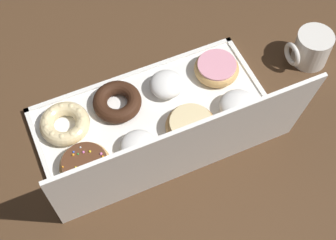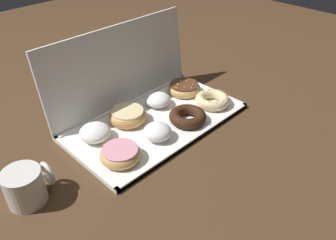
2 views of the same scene
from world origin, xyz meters
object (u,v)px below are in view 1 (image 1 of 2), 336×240
Objects in this scene: powdered_filled_donut_4 at (238,106)px; chocolate_cake_ring_donut_2 at (117,102)px; glazed_ring_donut_5 at (191,126)px; powdered_filled_donut_6 at (139,146)px; cruller_donut_3 at (65,123)px; powdered_filled_donut_1 at (166,84)px; sprinkle_donut_7 at (85,165)px; donut_box at (154,120)px; pink_frosted_donut_0 at (217,68)px; coffee_mug at (311,48)px.

chocolate_cake_ring_donut_2 is at bearing -26.87° from powdered_filled_donut_4.
powdered_filled_donut_6 reaches higher than glazed_ring_donut_5.
glazed_ring_donut_5 is 1.40× the size of powdered_filled_donut_6.
cruller_donut_3 is 1.30× the size of powdered_filled_donut_4.
powdered_filled_donut_1 is at bearing 177.95° from chocolate_cake_ring_donut_2.
sprinkle_donut_7 is at bearing -2.25° from powdered_filled_donut_6.
chocolate_cake_ring_donut_2 is 1.00× the size of cruller_donut_3.
donut_box is 4.68× the size of glazed_ring_donut_5.
chocolate_cake_ring_donut_2 is at bearing -2.05° from powdered_filled_donut_1.
glazed_ring_donut_5 is at bearing 154.60° from cruller_donut_3.
powdered_filled_donut_6 is (0.26, 0.00, -0.00)m from powdered_filled_donut_4.
powdered_filled_donut_4 is 0.26m from powdered_filled_donut_6.
chocolate_cake_ring_donut_2 is at bearing -1.57° from pink_frosted_donut_0.
pink_frosted_donut_0 is 0.12m from powdered_filled_donut_4.
pink_frosted_donut_0 is 1.35× the size of powdered_filled_donut_1.
pink_frosted_donut_0 is at bearing -162.34° from sprinkle_donut_7.
pink_frosted_donut_0 is at bearing -153.91° from powdered_filled_donut_6.
powdered_filled_donut_1 is at bearing -87.65° from glazed_ring_donut_5.
chocolate_cake_ring_donut_2 is 0.50m from coffee_mug.
powdered_filled_donut_6 is 0.12m from sprinkle_donut_7.
glazed_ring_donut_5 is (0.13, 0.13, 0.00)m from pink_frosted_donut_0.
cruller_donut_3 is (0.39, 0.00, -0.00)m from pink_frosted_donut_0.
powdered_filled_donut_4 is (-0.13, 0.13, 0.00)m from powdered_filled_donut_1.
powdered_filled_donut_6 is (-0.00, 0.13, 0.00)m from chocolate_cake_ring_donut_2.
glazed_ring_donut_5 is 0.13m from powdered_filled_donut_6.
powdered_filled_donut_4 is (-0.39, 0.12, 0.00)m from cruller_donut_3.
pink_frosted_donut_0 is at bearing -135.85° from glazed_ring_donut_5.
cruller_donut_3 is at bearing -17.29° from donut_box.
powdered_filled_donut_6 is (0.13, 0.13, -0.00)m from powdered_filled_donut_1.
powdered_filled_donut_4 reaches higher than sprinkle_donut_7.
sprinkle_donut_7 is at bearing -0.72° from glazed_ring_donut_5.
pink_frosted_donut_0 is at bearing -179.95° from cruller_donut_3.
sprinkle_donut_7 reaches higher than pink_frosted_donut_0.
powdered_filled_donut_1 reaches higher than sprinkle_donut_7.
powdered_filled_donut_1 is 0.26m from cruller_donut_3.
glazed_ring_donut_5 is at bearing -179.26° from powdered_filled_donut_6.
coffee_mug is (-0.37, 0.05, 0.01)m from powdered_filled_donut_1.
powdered_filled_donut_6 is at bearing 90.25° from chocolate_cake_ring_donut_2.
donut_box is 4.97× the size of pink_frosted_donut_0.
pink_frosted_donut_0 is at bearing 178.87° from powdered_filled_donut_1.
cruller_donut_3 is at bearing -43.62° from powdered_filled_donut_6.
chocolate_cake_ring_donut_2 is at bearing -176.75° from cruller_donut_3.
donut_box is at bearing 47.22° from powdered_filled_donut_1.
glazed_ring_donut_5 is at bearing 92.35° from powdered_filled_donut_1.
sprinkle_donut_7 is (0.12, -0.00, -0.00)m from powdered_filled_donut_6.
pink_frosted_donut_0 is at bearing -162.28° from donut_box.
powdered_filled_donut_1 and powdered_filled_donut_4 have the same top height.
donut_box is 4.73× the size of cruller_donut_3.
sprinkle_donut_7 is (-0.01, 0.12, 0.00)m from cruller_donut_3.
powdered_filled_donut_4 is at bearing 153.13° from chocolate_cake_ring_donut_2.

